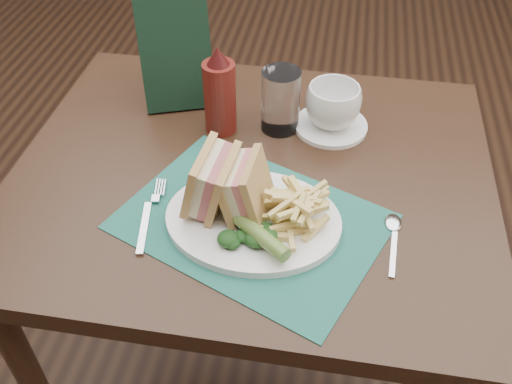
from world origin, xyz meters
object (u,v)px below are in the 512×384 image
Objects in this scene: sandwich_half_b at (233,184)px; drinking_glass at (280,101)px; placemat at (252,221)px; check_presenter at (176,53)px; saucer at (331,126)px; ketchup_bottle at (220,90)px; sandwich_half_a at (199,178)px; coffee_cup at (333,106)px; plate at (253,220)px; table_main at (253,291)px.

drinking_glass is at bearing 84.47° from sandwich_half_b.
placemat is 3.28× the size of drinking_glass.
check_presenter reaches higher than placemat.
ketchup_bottle is at bearing -169.63° from saucer.
drinking_glass is (0.01, 0.28, 0.06)m from placemat.
ketchup_bottle is at bearing -57.93° from check_presenter.
drinking_glass is (0.10, 0.26, -0.01)m from sandwich_half_a.
coffee_cup is (0.00, 0.00, 0.05)m from saucer.
sandwich_half_a and drinking_glass have the same top height.
plate is at bearing -55.42° from placemat.
check_presenter reaches higher than drinking_glass.
placemat is at bearing -77.42° from check_presenter.
sandwich_half_a is at bearing 170.08° from placemat.
check_presenter reaches higher than sandwich_half_a.
sandwich_half_a is at bearing -126.60° from coffee_cup.
saucer is 0.05m from coffee_cup.
plate is at bearing -110.46° from saucer.
drinking_glass is at bearing -171.41° from coffee_cup.
sandwich_half_a reaches higher than table_main.
saucer is 0.63× the size of check_presenter.
coffee_cup is 0.60× the size of ketchup_bottle.
saucer is 0.35m from check_presenter.
drinking_glass is at bearing -171.41° from saucer.
table_main is 7.87× the size of sandwich_half_a.
placemat is at bearing 126.07° from plate.
plate is at bearing -79.42° from table_main.
sandwich_half_b is at bearing -73.04° from ketchup_bottle.
drinking_glass is (0.04, 0.27, -0.01)m from sandwich_half_b.
sandwich_half_b is at bearing -94.95° from table_main.
plate is 0.12m from sandwich_half_a.
plate is at bearing -7.32° from sandwich_half_a.
sandwich_half_b is 0.95× the size of coffee_cup.
table_main is 0.46m from drinking_glass.
table_main is 0.40m from placemat.
drinking_glass is at bearing 73.49° from sandwich_half_a.
drinking_glass reaches higher than table_main.
placemat reaches higher than table_main.
table_main is 6.92× the size of drinking_glass.
check_presenter reaches higher than coffee_cup.
drinking_glass is 0.54× the size of check_presenter.
coffee_cup is at bearing 0.00° from saucer.
sandwich_half_b is (-0.01, -0.12, 0.45)m from table_main.
placemat is 3.73× the size of sandwich_half_a.
sandwich_half_a is at bearing 169.39° from plate.
sandwich_half_b is 0.82× the size of drinking_glass.
check_presenter is (-0.33, 0.04, 0.06)m from coffee_cup.
sandwich_half_a is 0.24m from ketchup_bottle.
plate is 0.29m from drinking_glass.
check_presenter reaches higher than plate.
placemat is 0.42m from check_presenter.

